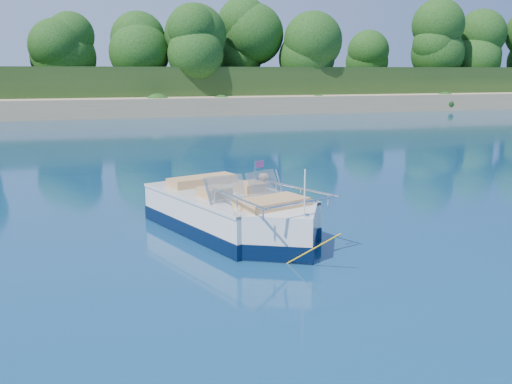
% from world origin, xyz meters
% --- Properties ---
extents(ground, '(160.00, 160.00, 0.00)m').
position_xyz_m(ground, '(0.00, 0.00, 0.00)').
color(ground, '#0B284E').
rests_on(ground, ground).
extents(shoreline, '(170.00, 59.00, 6.00)m').
position_xyz_m(shoreline, '(0.00, 63.77, 0.98)').
color(shoreline, '#9B845A').
rests_on(shoreline, ground).
extents(treeline, '(150.00, 7.12, 8.19)m').
position_xyz_m(treeline, '(0.04, 41.01, 5.55)').
color(treeline, black).
rests_on(treeline, ground).
extents(motorboat, '(3.42, 6.00, 2.08)m').
position_xyz_m(motorboat, '(-0.89, 0.59, 0.40)').
color(motorboat, white).
rests_on(motorboat, ground).
extents(tow_tube, '(1.53, 1.53, 0.33)m').
position_xyz_m(tow_tube, '(0.56, 2.49, 0.08)').
color(tow_tube, yellow).
rests_on(tow_tube, ground).
extents(boy, '(0.58, 0.93, 1.69)m').
position_xyz_m(boy, '(0.42, 2.46, 0.00)').
color(boy, tan).
rests_on(boy, ground).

